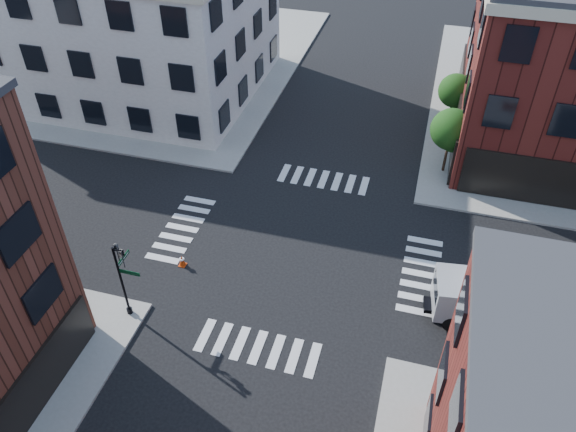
# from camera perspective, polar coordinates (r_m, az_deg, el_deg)

# --- Properties ---
(ground) EXTENTS (120.00, 120.00, 0.00)m
(ground) POSITION_cam_1_polar(r_m,az_deg,el_deg) (31.90, 0.82, -3.45)
(ground) COLOR black
(ground) RESTS_ON ground
(sidewalk_nw) EXTENTS (30.00, 30.00, 0.15)m
(sidewalk_nw) POSITION_cam_1_polar(r_m,az_deg,el_deg) (55.50, -15.28, 15.47)
(sidewalk_nw) COLOR gray
(sidewalk_nw) RESTS_ON ground
(building_nw) EXTENTS (22.00, 16.00, 11.00)m
(building_nw) POSITION_cam_1_polar(r_m,az_deg,el_deg) (48.58, -17.08, 18.62)
(building_nw) COLOR beige
(building_nw) RESTS_ON ground
(tree_near) EXTENTS (2.69, 2.69, 4.49)m
(tree_near) POSITION_cam_1_polar(r_m,az_deg,el_deg) (37.47, 16.33, 8.23)
(tree_near) COLOR black
(tree_near) RESTS_ON ground
(tree_far) EXTENTS (2.43, 2.43, 4.07)m
(tree_far) POSITION_cam_1_polar(r_m,az_deg,el_deg) (42.89, 16.69, 11.93)
(tree_far) COLOR black
(tree_far) RESTS_ON ground
(signal_pole) EXTENTS (1.29, 1.24, 4.60)m
(signal_pole) POSITION_cam_1_polar(r_m,az_deg,el_deg) (27.73, -16.46, -5.60)
(signal_pole) COLOR black
(signal_pole) RESTS_ON ground
(box_truck) EXTENTS (7.78, 3.21, 3.44)m
(box_truck) POSITION_cam_1_polar(r_m,az_deg,el_deg) (29.21, 22.32, -7.53)
(box_truck) COLOR silver
(box_truck) RESTS_ON ground
(traffic_cone) EXTENTS (0.39, 0.39, 0.71)m
(traffic_cone) POSITION_cam_1_polar(r_m,az_deg,el_deg) (31.32, -10.72, -4.48)
(traffic_cone) COLOR red
(traffic_cone) RESTS_ON ground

